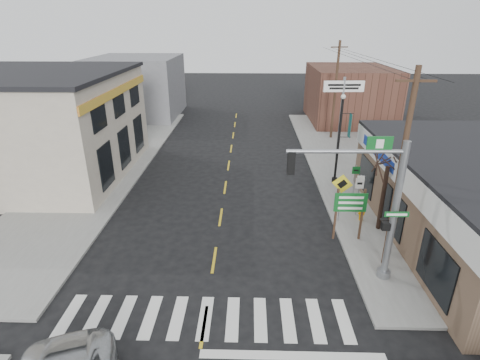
{
  "coord_description": "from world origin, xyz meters",
  "views": [
    {
      "loc": [
        1.54,
        -10.1,
        9.93
      ],
      "look_at": [
        1.1,
        6.65,
        2.8
      ],
      "focal_mm": 28.0,
      "sensor_mm": 36.0,
      "label": 1
    }
  ],
  "objects_px": {
    "utility_pole_far": "(335,90)",
    "guide_sign": "(350,207)",
    "fire_hydrant": "(361,213)",
    "traffic_signal_pole": "(378,198)",
    "lamp_post": "(340,133)",
    "dance_center_sign": "(343,98)",
    "utility_pole_near": "(400,172)",
    "bare_tree": "(390,154)"
  },
  "relations": [
    {
      "from": "dance_center_sign",
      "to": "bare_tree",
      "type": "xyz_separation_m",
      "value": [
        -0.06,
        -10.48,
        -0.69
      ]
    },
    {
      "from": "utility_pole_far",
      "to": "guide_sign",
      "type": "bearing_deg",
      "value": -106.08
    },
    {
      "from": "guide_sign",
      "to": "fire_hydrant",
      "type": "bearing_deg",
      "value": 57.42
    },
    {
      "from": "lamp_post",
      "to": "guide_sign",
      "type": "bearing_deg",
      "value": -80.82
    },
    {
      "from": "traffic_signal_pole",
      "to": "utility_pole_far",
      "type": "relative_size",
      "value": 0.72
    },
    {
      "from": "guide_sign",
      "to": "lamp_post",
      "type": "bearing_deg",
      "value": 82.47
    },
    {
      "from": "dance_center_sign",
      "to": "guide_sign",
      "type": "bearing_deg",
      "value": -102.27
    },
    {
      "from": "traffic_signal_pole",
      "to": "fire_hydrant",
      "type": "distance_m",
      "value": 5.86
    },
    {
      "from": "guide_sign",
      "to": "utility_pole_near",
      "type": "xyz_separation_m",
      "value": [
        1.2,
        -1.92,
        2.56
      ]
    },
    {
      "from": "traffic_signal_pole",
      "to": "dance_center_sign",
      "type": "relative_size",
      "value": 0.98
    },
    {
      "from": "fire_hydrant",
      "to": "bare_tree",
      "type": "relative_size",
      "value": 0.15
    },
    {
      "from": "lamp_post",
      "to": "dance_center_sign",
      "type": "xyz_separation_m",
      "value": [
        1.02,
        4.55,
        1.36
      ]
    },
    {
      "from": "traffic_signal_pole",
      "to": "utility_pole_far",
      "type": "xyz_separation_m",
      "value": [
        2.53,
        20.34,
        0.69
      ]
    },
    {
      "from": "utility_pole_near",
      "to": "bare_tree",
      "type": "bearing_deg",
      "value": 77.51
    },
    {
      "from": "fire_hydrant",
      "to": "dance_center_sign",
      "type": "xyz_separation_m",
      "value": [
        0.72,
        9.64,
        4.3
      ]
    },
    {
      "from": "dance_center_sign",
      "to": "utility_pole_far",
      "type": "distance_m",
      "value": 5.96
    },
    {
      "from": "fire_hydrant",
      "to": "utility_pole_far",
      "type": "xyz_separation_m",
      "value": [
        1.45,
        15.54,
        3.88
      ]
    },
    {
      "from": "dance_center_sign",
      "to": "utility_pole_far",
      "type": "height_order",
      "value": "utility_pole_far"
    },
    {
      "from": "guide_sign",
      "to": "dance_center_sign",
      "type": "bearing_deg",
      "value": 80.43
    },
    {
      "from": "lamp_post",
      "to": "bare_tree",
      "type": "bearing_deg",
      "value": -64.07
    },
    {
      "from": "dance_center_sign",
      "to": "utility_pole_far",
      "type": "xyz_separation_m",
      "value": [
        0.73,
        5.9,
        -0.41
      ]
    },
    {
      "from": "guide_sign",
      "to": "bare_tree",
      "type": "xyz_separation_m",
      "value": [
        1.89,
        1.1,
        2.27
      ]
    },
    {
      "from": "traffic_signal_pole",
      "to": "lamp_post",
      "type": "distance_m",
      "value": 9.92
    },
    {
      "from": "dance_center_sign",
      "to": "utility_pole_far",
      "type": "relative_size",
      "value": 0.74
    },
    {
      "from": "guide_sign",
      "to": "fire_hydrant",
      "type": "height_order",
      "value": "guide_sign"
    },
    {
      "from": "fire_hydrant",
      "to": "dance_center_sign",
      "type": "distance_m",
      "value": 10.58
    },
    {
      "from": "fire_hydrant",
      "to": "bare_tree",
      "type": "height_order",
      "value": "bare_tree"
    },
    {
      "from": "traffic_signal_pole",
      "to": "utility_pole_near",
      "type": "relative_size",
      "value": 0.72
    },
    {
      "from": "lamp_post",
      "to": "utility_pole_far",
      "type": "bearing_deg",
      "value": 97.18
    },
    {
      "from": "dance_center_sign",
      "to": "utility_pole_far",
      "type": "bearing_deg",
      "value": 80.23
    },
    {
      "from": "utility_pole_near",
      "to": "utility_pole_far",
      "type": "distance_m",
      "value": 19.45
    },
    {
      "from": "dance_center_sign",
      "to": "utility_pole_near",
      "type": "bearing_deg",
      "value": -95.89
    },
    {
      "from": "guide_sign",
      "to": "utility_pole_near",
      "type": "bearing_deg",
      "value": -58.04
    },
    {
      "from": "traffic_signal_pole",
      "to": "dance_center_sign",
      "type": "xyz_separation_m",
      "value": [
        1.8,
        14.44,
        1.1
      ]
    },
    {
      "from": "lamp_post",
      "to": "bare_tree",
      "type": "relative_size",
      "value": 1.13
    },
    {
      "from": "traffic_signal_pole",
      "to": "dance_center_sign",
      "type": "bearing_deg",
      "value": 81.68
    },
    {
      "from": "traffic_signal_pole",
      "to": "guide_sign",
      "type": "distance_m",
      "value": 3.42
    },
    {
      "from": "guide_sign",
      "to": "fire_hydrant",
      "type": "xyz_separation_m",
      "value": [
        1.24,
        1.93,
        -1.33
      ]
    },
    {
      "from": "bare_tree",
      "to": "utility_pole_far",
      "type": "height_order",
      "value": "utility_pole_far"
    },
    {
      "from": "bare_tree",
      "to": "dance_center_sign",
      "type": "bearing_deg",
      "value": 89.65
    },
    {
      "from": "utility_pole_far",
      "to": "fire_hydrant",
      "type": "bearing_deg",
      "value": -102.67
    },
    {
      "from": "traffic_signal_pole",
      "to": "guide_sign",
      "type": "relative_size",
      "value": 2.26
    }
  ]
}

